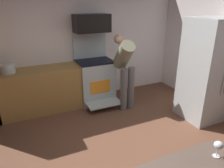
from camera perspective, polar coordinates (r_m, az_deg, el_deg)
ground_plane at (r=3.34m, az=2.20°, el=-19.02°), size 5.20×4.80×0.02m
wall_back at (r=4.82m, az=-10.54°, el=10.86°), size 5.20×0.12×2.60m
lower_cabinet_run at (r=4.57m, az=-19.57°, el=-1.78°), size 2.40×0.60×0.90m
oven_range at (r=4.78m, az=-4.61°, el=1.25°), size 0.76×1.00×1.54m
microwave at (r=4.60m, az=-5.50°, el=15.98°), size 0.74×0.38×0.37m
refrigerator at (r=4.33m, az=24.48°, el=3.33°), size 0.82×0.76×1.90m
person_cook at (r=4.37m, az=3.42°, el=4.77°), size 0.31×0.64×1.52m
wine_glass_extra at (r=2.07m, az=26.73°, el=-14.62°), size 0.08×0.08×0.15m
stock_pot at (r=4.39m, az=-26.35°, el=3.80°), size 0.28×0.28×0.18m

